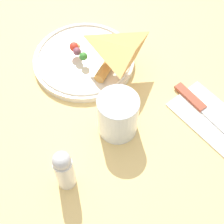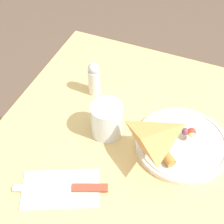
{
  "view_description": "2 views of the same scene",
  "coord_description": "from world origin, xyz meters",
  "px_view_note": "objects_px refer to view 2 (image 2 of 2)",
  "views": [
    {
      "loc": [
        0.56,
        -0.16,
        1.35
      ],
      "look_at": [
        0.21,
        -0.07,
        0.8
      ],
      "focal_mm": 55.0,
      "sensor_mm": 36.0,
      "label": 1
    },
    {
      "loc": [
        -0.03,
        0.47,
        1.44
      ],
      "look_at": [
        0.2,
        -0.07,
        0.79
      ],
      "focal_mm": 55.0,
      "sensor_mm": 36.0,
      "label": 2
    }
  ],
  "objects_px": {
    "plate_pizza": "(181,143)",
    "salt_shaker": "(94,78)",
    "napkin_folded": "(61,189)",
    "butter_knife": "(66,188)",
    "dining_table": "(170,194)",
    "milk_glass": "(107,120)"
  },
  "relations": [
    {
      "from": "dining_table",
      "to": "salt_shaker",
      "type": "height_order",
      "value": "salt_shaker"
    },
    {
      "from": "plate_pizza",
      "to": "napkin_folded",
      "type": "relative_size",
      "value": 1.17
    },
    {
      "from": "salt_shaker",
      "to": "butter_knife",
      "type": "bearing_deg",
      "value": 102.75
    },
    {
      "from": "butter_knife",
      "to": "salt_shaker",
      "type": "height_order",
      "value": "salt_shaker"
    },
    {
      "from": "plate_pizza",
      "to": "butter_knife",
      "type": "bearing_deg",
      "value": 46.43
    },
    {
      "from": "milk_glass",
      "to": "salt_shaker",
      "type": "bearing_deg",
      "value": -53.51
    },
    {
      "from": "milk_glass",
      "to": "napkin_folded",
      "type": "xyz_separation_m",
      "value": [
        0.03,
        0.2,
        -0.04
      ]
    },
    {
      "from": "salt_shaker",
      "to": "napkin_folded",
      "type": "bearing_deg",
      "value": 100.68
    },
    {
      "from": "milk_glass",
      "to": "napkin_folded",
      "type": "relative_size",
      "value": 0.47
    },
    {
      "from": "plate_pizza",
      "to": "napkin_folded",
      "type": "xyz_separation_m",
      "value": [
        0.23,
        0.23,
        -0.01
      ]
    },
    {
      "from": "napkin_folded",
      "to": "butter_knife",
      "type": "xyz_separation_m",
      "value": [
        -0.01,
        -0.0,
        0.0
      ]
    },
    {
      "from": "butter_knife",
      "to": "salt_shaker",
      "type": "xyz_separation_m",
      "value": [
        0.07,
        -0.32,
        0.05
      ]
    },
    {
      "from": "plate_pizza",
      "to": "salt_shaker",
      "type": "distance_m",
      "value": 0.3
    },
    {
      "from": "plate_pizza",
      "to": "dining_table",
      "type": "bearing_deg",
      "value": 96.17
    },
    {
      "from": "napkin_folded",
      "to": "butter_knife",
      "type": "bearing_deg",
      "value": -157.6
    },
    {
      "from": "napkin_folded",
      "to": "milk_glass",
      "type": "bearing_deg",
      "value": -98.68
    },
    {
      "from": "plate_pizza",
      "to": "butter_knife",
      "type": "distance_m",
      "value": 0.31
    },
    {
      "from": "salt_shaker",
      "to": "plate_pizza",
      "type": "bearing_deg",
      "value": 161.55
    },
    {
      "from": "plate_pizza",
      "to": "salt_shaker",
      "type": "relative_size",
      "value": 2.2
    },
    {
      "from": "plate_pizza",
      "to": "milk_glass",
      "type": "distance_m",
      "value": 0.2
    },
    {
      "from": "butter_knife",
      "to": "salt_shaker",
      "type": "relative_size",
      "value": 1.96
    },
    {
      "from": "salt_shaker",
      "to": "dining_table",
      "type": "bearing_deg",
      "value": 149.03
    }
  ]
}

